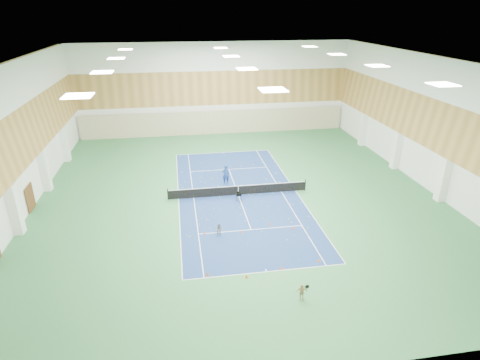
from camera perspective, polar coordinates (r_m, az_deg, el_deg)
name	(u,v)px	position (r m, az deg, el deg)	size (l,w,h in m)	color
ground	(238,195)	(37.11, -0.25, -2.13)	(40.00, 40.00, 0.00)	#2E6D3D
room_shell	(238,132)	(34.94, -0.26, 6.78)	(36.00, 40.00, 12.00)	white
wood_cladding	(238,110)	(34.42, -0.27, 9.97)	(36.00, 40.00, 8.00)	#B48342
ceiling_light_grid	(238,62)	(33.73, -0.28, 16.46)	(21.40, 25.40, 0.06)	white
court_surface	(238,195)	(37.11, -0.25, -2.13)	(10.97, 23.77, 0.01)	navy
tennis_balls_scatter	(238,194)	(37.09, -0.25, -2.07)	(10.57, 22.77, 0.07)	yellow
tennis_net	(238,190)	(36.87, -0.25, -1.36)	(12.80, 0.10, 1.10)	black
back_curtain	(215,122)	(55.00, -3.51, 8.19)	(35.40, 0.16, 3.20)	#C6B793
door_left_b	(30,198)	(38.43, -27.69, -2.26)	(0.08, 1.80, 2.20)	#593319
coach	(226,174)	(39.18, -2.04, 0.83)	(0.70, 0.46, 1.93)	navy
child_court	(219,229)	(30.53, -2.94, -7.05)	(0.53, 0.41, 1.09)	gray
child_apron	(302,292)	(24.81, 8.77, -15.44)	(0.65, 0.27, 1.10)	tan
ball_cart	(239,197)	(35.85, -0.20, -2.38)	(0.47, 0.47, 0.81)	black
cone_svc_a	(204,233)	(31.04, -5.07, -7.50)	(0.19, 0.19, 0.21)	#FF450D
cone_svc_b	(241,231)	(31.14, 0.19, -7.31)	(0.18, 0.18, 0.20)	#DA5B0B
cone_svc_c	(270,224)	(32.27, 4.33, -6.20)	(0.17, 0.17, 0.19)	#DC4E0B
cone_svc_d	(293,228)	(31.81, 7.57, -6.80)	(0.19, 0.19, 0.21)	#FA400D
cone_base_a	(208,274)	(26.72, -4.62, -13.19)	(0.20, 0.20, 0.22)	#E95C0C
cone_base_b	(246,276)	(26.45, 0.93, -13.52)	(0.20, 0.20, 0.22)	#FF500D
cone_base_c	(282,268)	(27.31, 5.95, -12.33)	(0.20, 0.20, 0.22)	#FF570D
cone_base_d	(319,260)	(28.41, 11.22, -11.13)	(0.20, 0.20, 0.22)	orange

